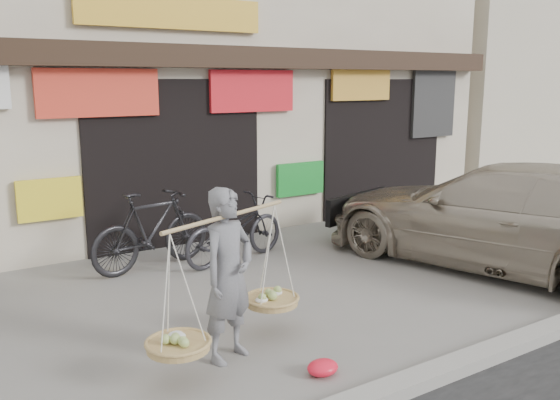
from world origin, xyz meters
TOP-DOWN VIEW (x-y plane):
  - ground at (0.00, 0.00)m, footprint 70.00×70.00m
  - kerb at (0.00, -2.00)m, footprint 70.00×0.25m
  - shophouse_block at (-0.00, 6.42)m, footprint 14.00×6.32m
  - neighbor_east at (13.50, 7.00)m, footprint 12.00×7.00m
  - street_vendor at (-1.23, -0.59)m, footprint 1.83×1.03m
  - bike_1 at (-0.82, 2.51)m, footprint 1.98×0.89m
  - bike_2 at (0.35, 2.18)m, footprint 1.96×1.05m
  - suv at (3.46, -0.14)m, footprint 3.45×5.65m
  - red_bag at (-0.67, -1.37)m, footprint 0.31×0.25m

SIDE VIEW (x-z plane):
  - ground at x=0.00m, z-range 0.00..0.00m
  - kerb at x=0.00m, z-range 0.00..0.12m
  - red_bag at x=-0.67m, z-range 0.00..0.14m
  - bike_2 at x=0.35m, z-range 0.00..0.98m
  - bike_1 at x=-0.82m, z-range 0.00..1.15m
  - suv at x=3.46m, z-range 0.00..1.53m
  - street_vendor at x=-1.23m, z-range -0.06..1.64m
  - neighbor_east at x=13.50m, z-range 0.00..6.40m
  - shophouse_block at x=0.00m, z-range -0.05..6.95m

